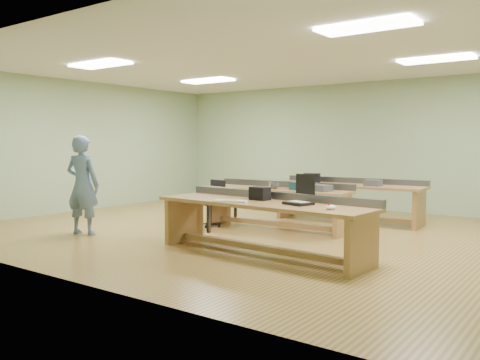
% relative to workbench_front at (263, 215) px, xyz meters
% --- Properties ---
extents(floor, '(10.00, 10.00, 0.00)m').
position_rel_workbench_front_xyz_m(floor, '(-1.04, 1.55, -0.57)').
color(floor, '#A47F3E').
rests_on(floor, ground).
extents(ceiling, '(10.00, 10.00, 0.00)m').
position_rel_workbench_front_xyz_m(ceiling, '(-1.04, 1.55, 2.43)').
color(ceiling, silver).
rests_on(ceiling, wall_back).
extents(wall_back, '(10.00, 0.04, 3.00)m').
position_rel_workbench_front_xyz_m(wall_back, '(-1.04, 5.55, 0.93)').
color(wall_back, '#92AC82').
rests_on(wall_back, floor).
extents(wall_front, '(10.00, 0.04, 3.00)m').
position_rel_workbench_front_xyz_m(wall_front, '(-1.04, -2.45, 0.93)').
color(wall_front, '#92AC82').
rests_on(wall_front, floor).
extents(wall_left, '(0.04, 8.00, 3.00)m').
position_rel_workbench_front_xyz_m(wall_left, '(-6.04, 1.55, 0.93)').
color(wall_left, '#92AC82').
rests_on(wall_left, floor).
extents(fluor_panels, '(6.20, 3.50, 0.03)m').
position_rel_workbench_front_xyz_m(fluor_panels, '(-1.04, 1.55, 2.40)').
color(fluor_panels, white).
rests_on(fluor_panels, ceiling).
extents(workbench_front, '(3.33, 1.08, 0.86)m').
position_rel_workbench_front_xyz_m(workbench_front, '(0.00, 0.00, 0.00)').
color(workbench_front, '#A17A44').
rests_on(workbench_front, floor).
extents(workbench_mid, '(2.76, 0.85, 0.86)m').
position_rel_workbench_front_xyz_m(workbench_mid, '(-0.95, 1.91, -0.01)').
color(workbench_mid, '#A17A44').
rests_on(workbench_mid, floor).
extents(workbench_back, '(3.00, 0.93, 0.86)m').
position_rel_workbench_front_xyz_m(workbench_back, '(-0.29, 3.52, -0.01)').
color(workbench_back, '#A17A44').
rests_on(workbench_back, floor).
extents(person, '(0.71, 0.57, 1.70)m').
position_rel_workbench_front_xyz_m(person, '(-3.39, -0.49, 0.28)').
color(person, '#698BAB').
rests_on(person, floor).
extents(laptop_base, '(0.40, 0.36, 0.04)m').
position_rel_workbench_front_xyz_m(laptop_base, '(0.57, -0.02, 0.20)').
color(laptop_base, black).
rests_on(laptop_base, workbench_front).
extents(laptop_screen, '(0.33, 0.10, 0.27)m').
position_rel_workbench_front_xyz_m(laptop_screen, '(0.61, 0.11, 0.45)').
color(laptop_screen, black).
rests_on(laptop_screen, laptop_base).
extents(keyboard, '(0.48, 0.30, 0.03)m').
position_rel_workbench_front_xyz_m(keyboard, '(-0.33, -0.31, 0.20)').
color(keyboard, silver).
rests_on(keyboard, workbench_front).
extents(trackball_mouse, '(0.16, 0.18, 0.06)m').
position_rel_workbench_front_xyz_m(trackball_mouse, '(1.15, -0.21, 0.21)').
color(trackball_mouse, white).
rests_on(trackball_mouse, workbench_front).
extents(camera_bag, '(0.30, 0.21, 0.19)m').
position_rel_workbench_front_xyz_m(camera_bag, '(-0.15, 0.14, 0.28)').
color(camera_bag, black).
rests_on(camera_bag, workbench_front).
extents(task_chair, '(0.55, 0.55, 0.87)m').
position_rel_workbench_front_xyz_m(task_chair, '(-2.13, 1.46, -0.25)').
color(task_chair, black).
rests_on(task_chair, floor).
extents(parts_bin_teal, '(0.41, 0.34, 0.13)m').
position_rel_workbench_front_xyz_m(parts_bin_teal, '(-0.45, 1.91, 0.25)').
color(parts_bin_teal, '#12373C').
rests_on(parts_bin_teal, workbench_mid).
extents(parts_bin_grey, '(0.45, 0.35, 0.11)m').
position_rel_workbench_front_xyz_m(parts_bin_grey, '(-0.10, 1.90, 0.24)').
color(parts_bin_grey, '#3B3B3E').
rests_on(parts_bin_grey, workbench_mid).
extents(mug, '(0.16, 0.16, 0.11)m').
position_rel_workbench_front_xyz_m(mug, '(-0.94, 1.81, 0.24)').
color(mug, '#3B3B3E').
rests_on(mug, workbench_mid).
extents(drinks_can, '(0.08, 0.08, 0.12)m').
position_rel_workbench_front_xyz_m(drinks_can, '(-1.05, 1.82, 0.24)').
color(drinks_can, silver).
rests_on(drinks_can, workbench_mid).
extents(storage_box_back, '(0.39, 0.33, 0.19)m').
position_rel_workbench_front_xyz_m(storage_box_back, '(-1.09, 3.45, 0.28)').
color(storage_box_back, black).
rests_on(storage_box_back, workbench_back).
extents(tray_back, '(0.30, 0.23, 0.12)m').
position_rel_workbench_front_xyz_m(tray_back, '(0.27, 3.38, 0.24)').
color(tray_back, '#3B3B3E').
rests_on(tray_back, workbench_back).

